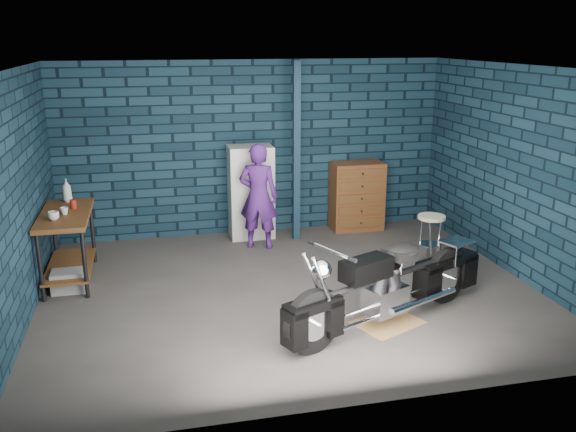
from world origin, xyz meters
name	(u,v)px	position (x,y,z in m)	size (l,w,h in m)	color
ground	(290,291)	(0.00, 0.00, 0.00)	(6.00, 6.00, 0.00)	#464441
room_walls	(280,131)	(0.00, 0.55, 1.90)	(6.02, 5.01, 2.71)	#0E212E
support_post	(296,153)	(0.55, 1.95, 1.35)	(0.10, 0.10, 2.70)	#112738
workbench	(68,247)	(-2.68, 0.98, 0.46)	(0.60, 1.40, 0.91)	brown
drip_mat	(388,323)	(0.85, -1.09, 0.00)	(0.71, 0.54, 0.01)	#936640
motorcycle	(390,279)	(0.85, -1.09, 0.52)	(2.38, 0.65, 1.05)	black
person	(259,196)	(-0.08, 1.70, 0.78)	(0.57, 0.38, 1.57)	#4F217C
storage_bin	(69,281)	(-2.66, 0.62, 0.13)	(0.42, 0.30, 0.26)	gray
locker	(251,192)	(-0.10, 2.23, 0.72)	(0.67, 0.48, 1.44)	beige
tool_chest	(357,196)	(1.63, 2.23, 0.55)	(0.82, 0.46, 1.10)	brown
shop_stool	(430,239)	(2.10, 0.52, 0.34)	(0.38, 0.38, 0.69)	beige
cup_a	(54,216)	(-2.77, 0.68, 0.96)	(0.13, 0.13, 0.11)	beige
cup_b	(64,211)	(-2.67, 0.89, 0.96)	(0.10, 0.10, 0.09)	beige
mug_red	(73,204)	(-2.59, 1.16, 0.97)	(0.08, 0.08, 0.12)	maroon
bottle	(67,190)	(-2.70, 1.54, 1.07)	(0.12, 0.12, 0.31)	gray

